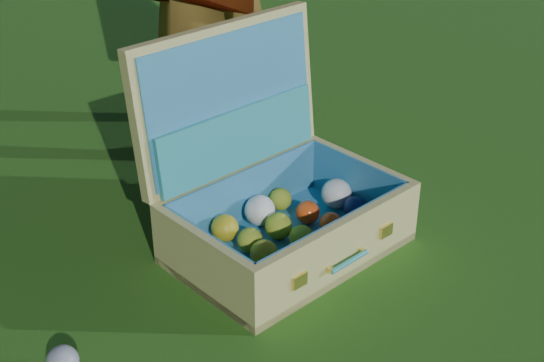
{
  "coord_description": "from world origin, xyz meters",
  "views": [
    {
      "loc": [
        -0.88,
        -1.18,
        1.07
      ],
      "look_at": [
        0.01,
        0.17,
        0.16
      ],
      "focal_mm": 50.0,
      "sensor_mm": 36.0,
      "label": 1
    }
  ],
  "objects": [
    {
      "name": "ground",
      "position": [
        0.0,
        0.0,
        0.0
      ],
      "size": [
        60.0,
        60.0,
        0.0
      ],
      "primitive_type": "plane",
      "color": "#215114",
      "rests_on": "ground"
    },
    {
      "name": "stray_ball",
      "position": [
        -0.61,
        -0.01,
        0.03
      ],
      "size": [
        0.07,
        0.07,
        0.07
      ],
      "primitive_type": "sphere",
      "color": "teal",
      "rests_on": "ground"
    },
    {
      "name": "suitcase",
      "position": [
        -0.0,
        0.17,
        0.15
      ],
      "size": [
        0.61,
        0.52,
        0.53
      ],
      "rotation": [
        0.0,
        0.0,
        0.17
      ],
      "color": "#C8BD6C",
      "rests_on": "ground"
    }
  ]
}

